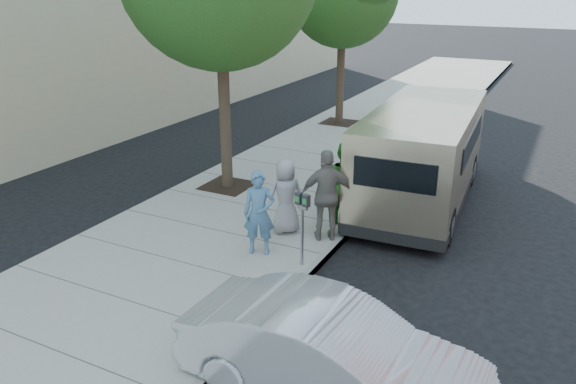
{
  "coord_description": "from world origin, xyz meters",
  "views": [
    {
      "loc": [
        5.22,
        -8.97,
        5.16
      ],
      "look_at": [
        0.41,
        0.49,
        1.1
      ],
      "focal_mm": 35.0,
      "sensor_mm": 36.0,
      "label": 1
    }
  ],
  "objects_px": {
    "sedan": "(331,356)",
    "person_green_shirt": "(344,183)",
    "van": "(423,153)",
    "person_officer": "(259,213)",
    "person_gray_shirt": "(286,196)",
    "parking_meter": "(302,214)",
    "person_striped_polo": "(327,196)"
  },
  "relations": [
    {
      "from": "person_green_shirt",
      "to": "sedan",
      "type": "bearing_deg",
      "value": 122.29
    },
    {
      "from": "person_gray_shirt",
      "to": "parking_meter",
      "type": "bearing_deg",
      "value": 80.88
    },
    {
      "from": "parking_meter",
      "to": "van",
      "type": "distance_m",
      "value": 4.58
    },
    {
      "from": "parking_meter",
      "to": "person_green_shirt",
      "type": "xyz_separation_m",
      "value": [
        -0.04,
        2.14,
        -0.11
      ]
    },
    {
      "from": "sedan",
      "to": "person_green_shirt",
      "type": "xyz_separation_m",
      "value": [
        -1.83,
        5.03,
        0.4
      ]
    },
    {
      "from": "van",
      "to": "sedan",
      "type": "relative_size",
      "value": 1.6
    },
    {
      "from": "van",
      "to": "person_striped_polo",
      "type": "bearing_deg",
      "value": -112.15
    },
    {
      "from": "van",
      "to": "person_officer",
      "type": "xyz_separation_m",
      "value": [
        -2.0,
        -4.37,
        -0.27
      ]
    },
    {
      "from": "parking_meter",
      "to": "van",
      "type": "xyz_separation_m",
      "value": [
        1.05,
        4.46,
        0.07
      ]
    },
    {
      "from": "person_officer",
      "to": "person_striped_polo",
      "type": "xyz_separation_m",
      "value": [
        0.91,
        1.15,
        0.12
      ]
    },
    {
      "from": "sedan",
      "to": "person_striped_polo",
      "type": "height_order",
      "value": "person_striped_polo"
    },
    {
      "from": "parking_meter",
      "to": "person_green_shirt",
      "type": "relative_size",
      "value": 0.77
    },
    {
      "from": "parking_meter",
      "to": "van",
      "type": "bearing_deg",
      "value": 91.48
    },
    {
      "from": "person_officer",
      "to": "person_striped_polo",
      "type": "relative_size",
      "value": 0.88
    },
    {
      "from": "person_gray_shirt",
      "to": "person_striped_polo",
      "type": "height_order",
      "value": "person_striped_polo"
    },
    {
      "from": "van",
      "to": "person_officer",
      "type": "distance_m",
      "value": 4.82
    },
    {
      "from": "person_green_shirt",
      "to": "person_striped_polo",
      "type": "bearing_deg",
      "value": 102.28
    },
    {
      "from": "sedan",
      "to": "person_officer",
      "type": "distance_m",
      "value": 4.06
    },
    {
      "from": "person_officer",
      "to": "person_gray_shirt",
      "type": "relative_size",
      "value": 1.04
    },
    {
      "from": "parking_meter",
      "to": "person_officer",
      "type": "relative_size",
      "value": 0.85
    },
    {
      "from": "person_gray_shirt",
      "to": "person_striped_polo",
      "type": "distance_m",
      "value": 0.92
    },
    {
      "from": "sedan",
      "to": "person_gray_shirt",
      "type": "bearing_deg",
      "value": 35.68
    },
    {
      "from": "person_gray_shirt",
      "to": "person_striped_polo",
      "type": "bearing_deg",
      "value": 135.56
    },
    {
      "from": "sedan",
      "to": "person_green_shirt",
      "type": "bearing_deg",
      "value": 21.71
    },
    {
      "from": "parking_meter",
      "to": "sedan",
      "type": "distance_m",
      "value": 3.44
    },
    {
      "from": "person_striped_polo",
      "to": "van",
      "type": "bearing_deg",
      "value": -138.75
    },
    {
      "from": "parking_meter",
      "to": "person_striped_polo",
      "type": "distance_m",
      "value": 1.23
    },
    {
      "from": "van",
      "to": "person_gray_shirt",
      "type": "distance_m",
      "value": 3.86
    },
    {
      "from": "person_green_shirt",
      "to": "parking_meter",
      "type": "bearing_deg",
      "value": 103.31
    },
    {
      "from": "sedan",
      "to": "person_striped_polo",
      "type": "xyz_separation_m",
      "value": [
        -1.83,
        4.12,
        0.43
      ]
    },
    {
      "from": "van",
      "to": "person_officer",
      "type": "relative_size",
      "value": 3.89
    },
    {
      "from": "parking_meter",
      "to": "person_striped_polo",
      "type": "height_order",
      "value": "person_striped_polo"
    }
  ]
}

